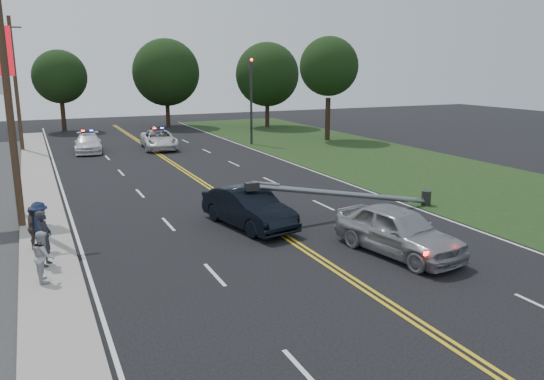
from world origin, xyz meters
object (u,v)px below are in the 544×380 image
waiting_sedan (398,231)px  bystander_b (43,256)px  utility_pole_far (16,84)px  traffic_signal (251,93)px  utility_pole_mid (9,101)px  emergency_a (159,140)px  crashed_sedan (248,208)px  bystander_a (44,238)px  fallen_streetlight (356,195)px  emergency_b (88,143)px  bystander_c (40,226)px  bystander_d (33,228)px

waiting_sedan → bystander_b: 11.50m
utility_pole_far → bystander_b: size_ratio=6.48×
traffic_signal → utility_pole_mid: 25.12m
utility_pole_far → emergency_a: size_ratio=1.87×
utility_pole_far → crashed_sedan: bearing=-71.8°
traffic_signal → bystander_a: (-16.76, -23.22, -3.17)m
fallen_streetlight → emergency_b: size_ratio=1.99×
waiting_sedan → bystander_c: 12.48m
traffic_signal → utility_pole_mid: (-17.50, -18.00, 0.88)m
bystander_b → bystander_c: size_ratio=0.90×
utility_pole_mid → bystander_d: size_ratio=6.48×
emergency_a → bystander_c: bystander_c is taller
emergency_a → bystander_c: bearing=-107.5°
utility_pole_far → bystander_c: (0.64, -25.48, -4.11)m
utility_pole_far → waiting_sedan: utility_pole_far is taller
fallen_streetlight → bystander_a: bystander_a is taller
bystander_a → traffic_signal: bearing=-17.7°
emergency_b → bystander_a: (-3.84, -24.46, 0.35)m
bystander_a → emergency_b: bearing=9.2°
waiting_sedan → bystander_d: 12.74m
waiting_sedan → bystander_d: size_ratio=3.20×
fallen_streetlight → crashed_sedan: 4.98m
traffic_signal → waiting_sedan: 27.58m
waiting_sedan → bystander_b: waiting_sedan is taller
utility_pole_far → bystander_b: utility_pole_far is taller
crashed_sedan → bystander_b: (-7.77, -2.91, 0.10)m
crashed_sedan → emergency_a: size_ratio=0.91×
crashed_sedan → waiting_sedan: size_ratio=0.98×
bystander_d → utility_pole_mid: bearing=13.7°
fallen_streetlight → emergency_b: 24.85m
utility_pole_mid → bystander_a: 6.65m
bystander_c → emergency_b: bearing=-31.7°
utility_pole_far → emergency_b: size_ratio=2.13×
bystander_a → fallen_streetlight: bearing=-66.3°
utility_pole_mid → bystander_b: 7.82m
utility_pole_mid → bystander_d: (0.41, -3.36, -4.19)m
bystander_c → bystander_d: size_ratio=1.11×
traffic_signal → utility_pole_far: utility_pole_far is taller
utility_pole_mid → crashed_sedan: size_ratio=2.07×
fallen_streetlight → utility_pole_mid: size_ratio=0.94×
utility_pole_mid → emergency_a: 21.55m
utility_pole_far → crashed_sedan: (8.42, -25.67, -4.29)m
bystander_c → bystander_d: bearing=39.9°
bystander_c → utility_pole_far: bearing=-20.5°
bystander_b → bystander_d: same height
utility_pole_mid → utility_pole_far: bearing=90.0°
utility_pole_far → crashed_sedan: utility_pole_far is taller
crashed_sedan → waiting_sedan: 6.23m
bystander_d → bystander_a: bearing=-163.5°
bystander_a → bystander_d: bystander_a is taller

